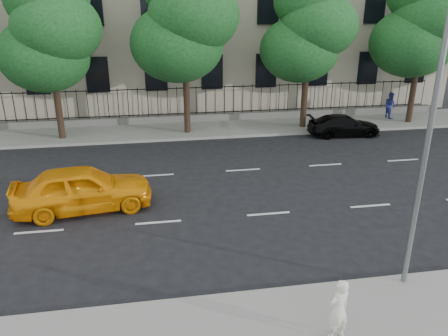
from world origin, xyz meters
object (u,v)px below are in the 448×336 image
object	(u,v)px
black_sedan	(344,125)
woman_near	(338,309)
yellow_taxi	(83,188)
street_light	(422,95)

from	to	relation	value
black_sedan	woman_near	size ratio (longest dim) A/B	2.73
yellow_taxi	black_sedan	size ratio (longest dim) A/B	1.21
street_light	yellow_taxi	size ratio (longest dim) A/B	1.61
street_light	black_sedan	distance (m)	14.69
street_light	black_sedan	bearing A→B (deg)	71.72
street_light	woman_near	size ratio (longest dim) A/B	5.31
yellow_taxi	black_sedan	distance (m)	15.49
black_sedan	yellow_taxi	bearing A→B (deg)	122.26
street_light	black_sedan	world-z (taller)	street_light
yellow_taxi	woman_near	world-z (taller)	yellow_taxi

